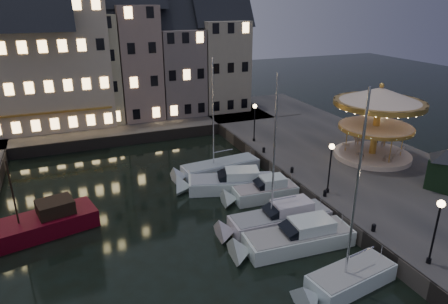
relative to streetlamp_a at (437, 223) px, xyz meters
name	(u,v)px	position (x,y,z in m)	size (l,w,h in m)	color
ground	(252,230)	(-7.20, 9.00, -4.02)	(160.00, 160.00, 0.00)	black
quay_east	(354,165)	(6.80, 15.00, -3.37)	(16.00, 56.00, 1.30)	#474442
quay_north	(99,128)	(-15.20, 37.00, -3.37)	(44.00, 12.00, 1.30)	#474442
quaywall_e	(283,178)	(-1.20, 15.00, -3.37)	(0.15, 44.00, 1.30)	#47423A
quaywall_n	(123,141)	(-13.20, 31.00, -3.37)	(48.00, 0.15, 1.30)	#47423A
streetlamp_a	(437,223)	(0.00, 0.00, 0.00)	(0.44, 0.44, 4.17)	black
streetlamp_b	(330,161)	(0.00, 10.00, 0.00)	(0.44, 0.44, 4.17)	black
streetlamp_c	(255,117)	(0.00, 23.50, 0.00)	(0.44, 0.44, 4.17)	black
streetlamp_d	(380,122)	(11.30, 17.00, 0.00)	(0.44, 0.44, 4.17)	black
bollard_a	(374,227)	(-0.60, 4.00, -2.41)	(0.30, 0.30, 0.57)	black
bollard_b	(325,193)	(-0.60, 9.50, -2.41)	(0.30, 0.30, 0.57)	black
bollard_c	(292,169)	(-0.60, 14.50, -2.41)	(0.30, 0.30, 0.57)	black
bollard_d	(264,149)	(-0.60, 20.00, -2.41)	(0.30, 0.30, 0.57)	black
townhouse_nb	(38,68)	(-21.25, 39.00, 4.26)	(6.16, 8.00, 13.80)	slate
townhouse_nc	(90,61)	(-15.20, 39.00, 4.76)	(6.82, 8.00, 14.80)	tan
townhouse_nd	(136,55)	(-9.45, 39.00, 5.26)	(5.50, 8.00, 15.80)	gray
townhouse_ne	(178,64)	(-4.00, 39.00, 3.76)	(6.16, 8.00, 12.80)	slate
townhouse_nf	(220,58)	(2.05, 39.00, 4.26)	(6.82, 8.00, 13.80)	gray
hotel_corner	(36,55)	(-21.20, 39.00, 5.76)	(17.60, 9.00, 16.80)	beige
motorboat_a	(344,281)	(-5.01, 1.26, -3.48)	(6.66, 3.00, 10.96)	silver
motorboat_b	(293,239)	(-5.55, 6.01, -3.37)	(8.61, 2.98, 2.15)	silver
motorboat_c	(275,219)	(-5.44, 8.72, -3.34)	(8.74, 2.45, 11.62)	silver
motorboat_d	(261,193)	(-4.44, 13.12, -3.38)	(6.48, 2.43, 2.15)	silver
motorboat_e	(227,183)	(-6.36, 15.86, -3.37)	(8.67, 4.82, 2.15)	silver
motorboat_f	(215,169)	(-6.09, 19.52, -3.49)	(8.75, 3.04, 11.57)	silver
red_fishing_boat	(39,225)	(-21.69, 14.38, -3.30)	(8.77, 4.66, 6.20)	#570414
carousel	(378,109)	(8.71, 14.79, 2.15)	(8.44, 8.44, 7.39)	beige
ticket_kiosk	(446,162)	(9.10, 7.08, -0.37)	(3.37, 3.37, 3.94)	black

